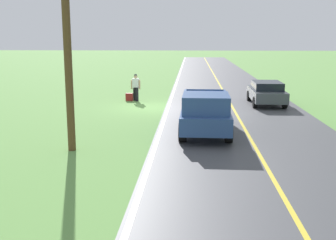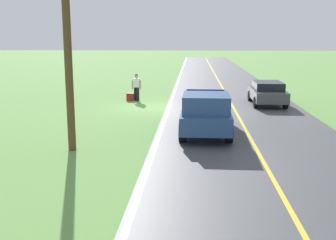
% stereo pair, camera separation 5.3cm
% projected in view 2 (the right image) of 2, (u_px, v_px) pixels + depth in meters
% --- Properties ---
extents(ground_plane, '(200.00, 200.00, 0.00)m').
position_uv_depth(ground_plane, '(154.00, 107.00, 24.47)').
color(ground_plane, '#609347').
extents(road_surface, '(7.89, 120.00, 0.00)m').
position_uv_depth(road_surface, '(234.00, 108.00, 24.20)').
color(road_surface, '#47474C').
rests_on(road_surface, ground).
extents(lane_edge_line, '(0.16, 117.60, 0.00)m').
position_uv_depth(lane_edge_line, '(169.00, 107.00, 24.42)').
color(lane_edge_line, silver).
rests_on(lane_edge_line, ground).
extents(lane_centre_line, '(0.14, 117.60, 0.00)m').
position_uv_depth(lane_centre_line, '(234.00, 108.00, 24.20)').
color(lane_centre_line, gold).
rests_on(lane_centre_line, ground).
extents(hitchhiker_walking, '(0.62, 0.53, 1.75)m').
position_uv_depth(hitchhiker_walking, '(137.00, 86.00, 26.74)').
color(hitchhiker_walking, black).
rests_on(hitchhiker_walking, ground).
extents(suitcase_carried, '(0.48, 0.24, 0.50)m').
position_uv_depth(suitcase_carried, '(130.00, 97.00, 26.87)').
color(suitcase_carried, maroon).
rests_on(suitcase_carried, ground).
extents(pickup_truck_passing, '(2.18, 5.44, 1.82)m').
position_uv_depth(pickup_truck_passing, '(206.00, 112.00, 17.63)').
color(pickup_truck_passing, '#2D4C84').
rests_on(pickup_truck_passing, ground).
extents(sedan_near_oncoming, '(1.97, 4.42, 1.41)m').
position_uv_depth(sedan_near_oncoming, '(267.00, 92.00, 25.34)').
color(sedan_near_oncoming, '#4C5156').
rests_on(sedan_near_oncoming, ground).
extents(utility_pole_roadside, '(0.28, 0.28, 7.71)m').
position_uv_depth(utility_pole_roadside, '(67.00, 43.00, 14.53)').
color(utility_pole_roadside, brown).
rests_on(utility_pole_roadside, ground).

